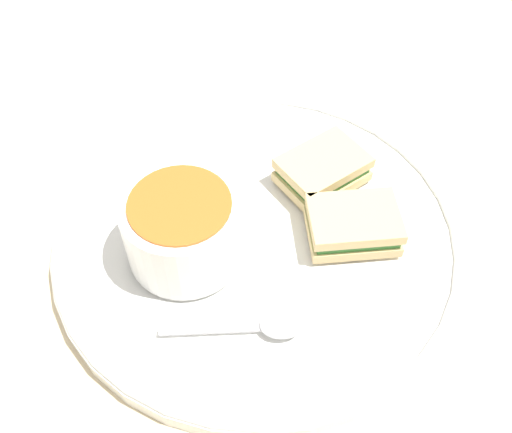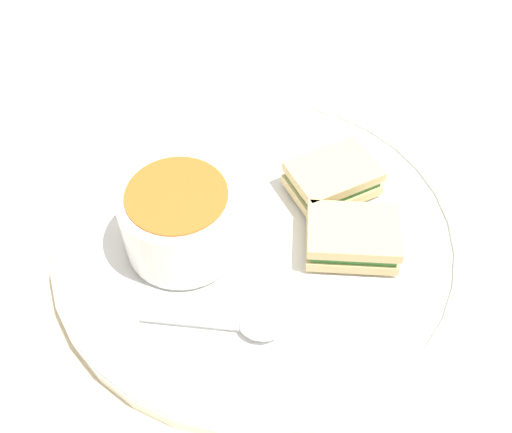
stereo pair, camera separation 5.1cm
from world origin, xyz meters
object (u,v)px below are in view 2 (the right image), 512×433
object	(u,v)px
sandwich_half_near	(352,237)
sandwich_half_far	(333,178)
soup_bowl	(180,219)
spoon	(250,326)

from	to	relation	value
sandwich_half_near	sandwich_half_far	world-z (taller)	same
soup_bowl	spoon	bearing A→B (deg)	99.28
spoon	sandwich_half_near	bearing A→B (deg)	48.93
sandwich_half_far	sandwich_half_near	bearing A→B (deg)	74.00
soup_bowl	sandwich_half_near	bearing A→B (deg)	152.50
spoon	sandwich_half_far	bearing A→B (deg)	69.42
spoon	sandwich_half_near	size ratio (longest dim) A/B	1.10
sandwich_half_near	sandwich_half_far	distance (m)	0.07
spoon	sandwich_half_far	xyz separation A→B (m)	(-0.13, -0.10, 0.01)
spoon	sandwich_half_near	world-z (taller)	sandwich_half_near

